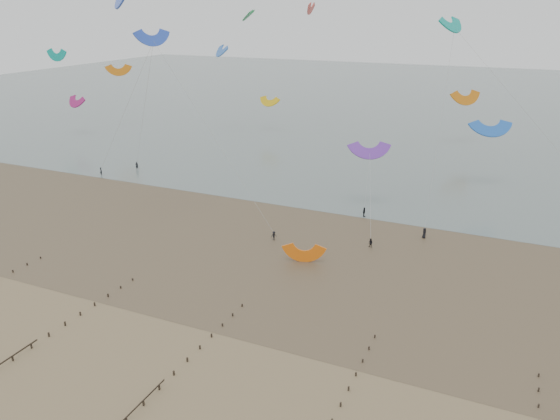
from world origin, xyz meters
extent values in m
plane|color=brown|center=(0.00, 0.00, 0.00)|extent=(500.00, 500.00, 0.00)
plane|color=#475654|center=(0.00, 200.00, 0.03)|extent=(500.00, 500.00, 0.00)
plane|color=#473A28|center=(0.00, 35.00, 0.01)|extent=(500.00, 500.00, 0.00)
ellipsoid|color=slate|center=(-18.00, 22.00, 0.01)|extent=(23.60, 14.36, 0.01)
ellipsoid|color=slate|center=(12.00, 38.00, 0.01)|extent=(33.64, 18.32, 0.01)
ellipsoid|color=slate|center=(-40.00, 40.00, 0.01)|extent=(26.95, 14.22, 0.01)
cube|color=black|center=(-32.00, 6.74, 0.20)|extent=(0.16, 0.16, 0.51)
cube|color=black|center=(-32.00, 9.37, 0.19)|extent=(0.16, 0.16, 0.48)
cube|color=black|center=(-32.00, 12.00, 0.17)|extent=(0.16, 0.16, 0.45)
cube|color=black|center=(-14.00, -9.05, 0.29)|extent=(0.16, 0.16, 0.68)
cube|color=black|center=(-14.00, -6.42, 0.28)|extent=(0.16, 0.16, 0.65)
cube|color=black|center=(-14.00, -3.79, 0.26)|extent=(0.16, 0.16, 0.62)
cube|color=black|center=(-14.00, -1.16, 0.25)|extent=(0.16, 0.16, 0.59)
cube|color=black|center=(-14.00, 1.47, 0.23)|extent=(0.16, 0.16, 0.57)
cube|color=black|center=(-14.00, 4.11, 0.22)|extent=(0.16, 0.16, 0.54)
cube|color=black|center=(-14.00, 6.74, 0.20)|extent=(0.16, 0.16, 0.51)
cube|color=black|center=(-14.00, 9.37, 0.19)|extent=(0.16, 0.16, 0.48)
cube|color=black|center=(-14.00, 12.00, 0.17)|extent=(0.16, 0.16, 0.45)
cube|color=black|center=(4.00, -11.68, 0.31)|extent=(0.16, 0.16, 0.71)
cube|color=black|center=(4.00, -9.05, 0.29)|extent=(0.16, 0.16, 0.68)
cube|color=black|center=(4.00, -6.42, 0.28)|extent=(0.16, 0.16, 0.65)
cube|color=black|center=(4.00, -3.79, 0.26)|extent=(0.16, 0.16, 0.62)
cube|color=black|center=(4.00, -1.16, 0.25)|extent=(0.16, 0.16, 0.59)
cube|color=black|center=(4.00, 1.47, 0.23)|extent=(0.16, 0.16, 0.57)
cube|color=black|center=(4.00, 4.11, 0.22)|extent=(0.16, 0.16, 0.54)
cube|color=black|center=(4.00, 6.74, 0.20)|extent=(0.16, 0.16, 0.51)
cube|color=black|center=(4.00, 9.37, 0.19)|extent=(0.16, 0.16, 0.48)
cube|color=black|center=(4.00, 12.00, 0.17)|extent=(0.16, 0.16, 0.45)
cube|color=black|center=(22.00, -1.16, 0.25)|extent=(0.16, 0.16, 0.59)
cube|color=black|center=(22.00, 1.47, 0.23)|extent=(0.16, 0.16, 0.57)
cube|color=black|center=(22.00, 4.11, 0.22)|extent=(0.16, 0.16, 0.54)
cube|color=black|center=(22.00, 6.74, 0.20)|extent=(0.16, 0.16, 0.51)
cube|color=black|center=(22.00, 9.37, 0.19)|extent=(0.16, 0.16, 0.48)
cube|color=black|center=(22.00, 12.00, 0.17)|extent=(0.16, 0.16, 0.45)
cube|color=black|center=(40.00, 6.74, 0.20)|extent=(0.16, 0.16, 0.51)
cube|color=black|center=(40.00, 9.37, 0.19)|extent=(0.16, 0.16, 0.48)
cube|color=black|center=(40.00, 12.00, 0.17)|extent=(0.16, 0.16, 0.45)
imported|color=black|center=(-54.70, 51.95, 0.95)|extent=(0.82, 0.71, 1.89)
imported|color=black|center=(21.86, 45.12, 0.92)|extent=(1.03, 1.07, 1.85)
imported|color=black|center=(-50.16, 59.48, 0.93)|extent=(0.81, 0.73, 1.86)
imported|color=black|center=(14.50, 37.52, 0.78)|extent=(0.94, 0.85, 1.57)
imported|color=black|center=(9.61, 50.77, 0.93)|extent=(0.52, 1.12, 1.86)
imported|color=black|center=(-1.38, 33.78, 0.79)|extent=(1.14, 1.13, 1.58)
camera|label=1|loc=(34.46, -43.81, 37.33)|focal=35.00mm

